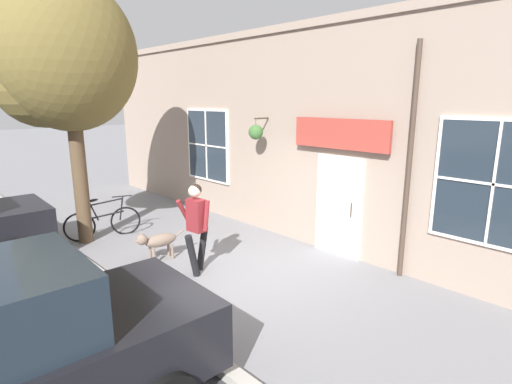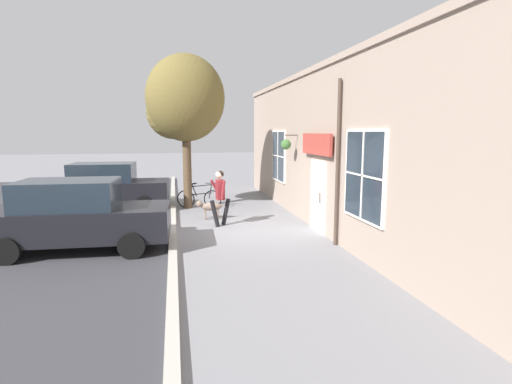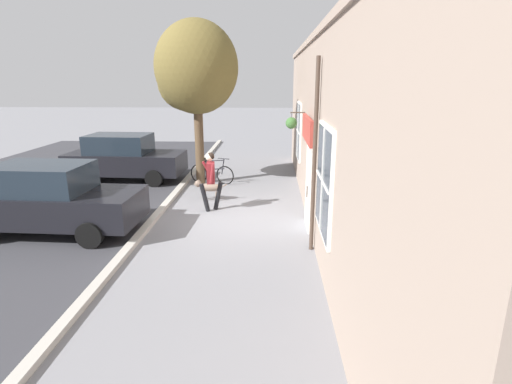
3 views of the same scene
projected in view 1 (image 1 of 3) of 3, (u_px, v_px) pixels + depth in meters
The scene contains 6 objects.
ground_plane at pixel (241, 274), 7.53m from camera, with size 90.00×90.00×0.00m, color gray.
storefront_facade at pixel (322, 138), 8.55m from camera, with size 0.95×18.00×4.81m.
pedestrian_walking at pixel (196, 220), 7.36m from camera, with size 0.68×0.55×1.73m.
dog_on_leash at pixel (158, 241), 8.06m from camera, with size 1.08×0.35×0.67m.
street_tree_by_curb at pixel (61, 62), 8.34m from camera, with size 2.91×2.64×5.73m.
leaning_bicycle at pixel (103, 222), 9.46m from camera, with size 1.69×0.52×0.99m.
Camera 1 is at (4.61, 5.25, 3.22)m, focal length 28.00 mm.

